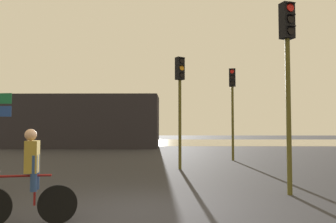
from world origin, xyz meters
The scene contains 7 objects.
ground_plane centered at (0.00, 0.00, 0.00)m, with size 120.00×120.00×0.00m, color #28282D.
water_strip centered at (0.00, 30.22, 0.00)m, with size 80.00×16.00×0.01m, color #9E937F.
distant_building centered at (-6.55, 20.22, 2.11)m, with size 12.12×4.00×4.22m, color black.
traffic_light_far_right centered at (3.68, 9.98, 3.19)m, with size 0.36×0.38×4.60m.
traffic_light_near_right centered at (3.52, 1.69, 3.29)m, with size 0.38×0.40×4.76m.
traffic_light_center centered at (0.96, 6.56, 3.09)m, with size 0.40×0.42×4.44m.
cyclist centered at (-1.78, -0.86, 0.82)m, with size 1.68×0.52×1.62m.
Camera 1 is at (0.63, -6.41, 1.65)m, focal length 35.00 mm.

